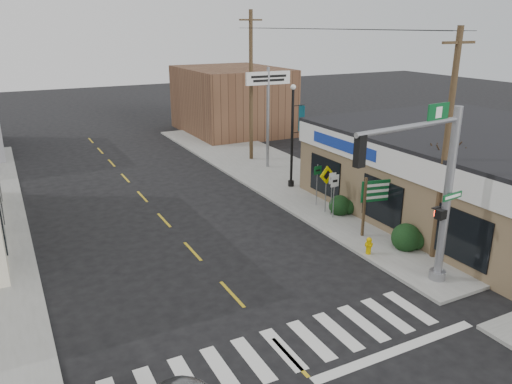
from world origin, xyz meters
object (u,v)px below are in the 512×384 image
utility_pole_near (446,146)px  utility_pole_far (251,85)px  traffic_signal_pole (433,181)px  guide_sign (377,196)px  fire_hydrant (369,245)px  dance_center_sign (268,92)px  lamp_post (293,129)px  bare_tree (448,151)px

utility_pole_near → utility_pole_far: (0.47, 17.41, 0.49)m
traffic_signal_pole → guide_sign: 5.18m
traffic_signal_pole → fire_hydrant: traffic_signal_pole is taller
dance_center_sign → lamp_post: bearing=-97.8°
dance_center_sign → utility_pole_near: (-0.49, -15.04, -0.30)m
fire_hydrant → dance_center_sign: bearing=78.8°
traffic_signal_pole → dance_center_sign: traffic_signal_pole is taller
bare_tree → utility_pole_near: (-1.76, -1.39, 0.67)m
fire_hydrant → utility_pole_far: (2.68, 16.03, 4.71)m
traffic_signal_pole → guide_sign: (1.51, 4.45, -2.18)m
fire_hydrant → lamp_post: bearing=78.1°
bare_tree → fire_hydrant: bearing=-179.8°
guide_sign → bare_tree: bearing=-22.3°
guide_sign → dance_center_sign: dance_center_sign is taller
guide_sign → utility_pole_near: utility_pole_near is taller
traffic_signal_pole → utility_pole_far: size_ratio=0.67×
guide_sign → dance_center_sign: bearing=96.4°
lamp_post → dance_center_sign: size_ratio=0.91×
lamp_post → bare_tree: bearing=-78.5°
traffic_signal_pole → lamp_post: size_ratio=1.13×
lamp_post → utility_pole_near: 10.77m
traffic_signal_pole → dance_center_sign: (2.59, 16.53, 0.97)m
traffic_signal_pole → utility_pole_far: utility_pole_far is taller
fire_hydrant → lamp_post: (1.96, 9.32, 3.02)m
dance_center_sign → guide_sign: bearing=-93.2°
fire_hydrant → traffic_signal_pole: bearing=-87.8°
traffic_signal_pole → bare_tree: (3.86, 2.88, -0.00)m
utility_pole_near → fire_hydrant: bearing=148.7°
guide_sign → utility_pole_far: size_ratio=0.27×
fire_hydrant → lamp_post: 9.99m
dance_center_sign → bare_tree: size_ratio=1.30×
utility_pole_near → dance_center_sign: bearing=88.8°
utility_pole_far → dance_center_sign: bearing=-95.5°
utility_pole_near → utility_pole_far: 17.42m
guide_sign → utility_pole_near: size_ratio=0.30×
utility_pole_far → fire_hydrant: bearing=-105.5°
utility_pole_far → guide_sign: bearing=-100.2°
guide_sign → utility_pole_near: 4.16m
guide_sign → dance_center_sign: (1.08, 12.08, 3.15)m
bare_tree → utility_pole_near: utility_pole_near is taller
guide_sign → utility_pole_far: utility_pole_far is taller
guide_sign → traffic_signal_pole: bearing=-97.1°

